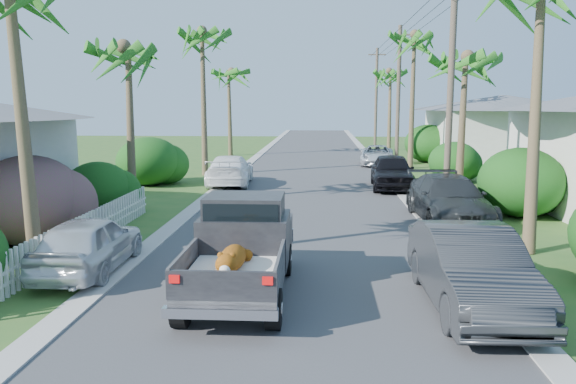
# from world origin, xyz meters

# --- Properties ---
(ground) EXTENTS (120.00, 120.00, 0.00)m
(ground) POSITION_xyz_m (0.00, 0.00, 0.00)
(ground) COLOR #2F5A21
(ground) RESTS_ON ground
(road) EXTENTS (8.00, 100.00, 0.02)m
(road) POSITION_xyz_m (0.00, 25.00, 0.01)
(road) COLOR #38383A
(road) RESTS_ON ground
(curb_left) EXTENTS (0.60, 100.00, 0.06)m
(curb_left) POSITION_xyz_m (-4.30, 25.00, 0.03)
(curb_left) COLOR #A5A39E
(curb_left) RESTS_ON ground
(curb_right) EXTENTS (0.60, 100.00, 0.06)m
(curb_right) POSITION_xyz_m (4.30, 25.00, 0.03)
(curb_right) COLOR #A5A39E
(curb_right) RESTS_ON ground
(pickup_truck) EXTENTS (1.98, 5.12, 2.06)m
(pickup_truck) POSITION_xyz_m (-1.09, 2.41, 1.01)
(pickup_truck) COLOR black
(pickup_truck) RESTS_ON ground
(parked_car_rn) EXTENTS (1.81, 4.89, 1.60)m
(parked_car_rn) POSITION_xyz_m (3.60, 1.51, 0.80)
(parked_car_rn) COLOR #2A2B2E
(parked_car_rn) RESTS_ON ground
(parked_car_rm) EXTENTS (2.44, 5.50, 1.57)m
(parked_car_rm) POSITION_xyz_m (5.00, 9.80, 0.78)
(parked_car_rm) COLOR #27292B
(parked_car_rm) RESTS_ON ground
(parked_car_rf) EXTENTS (2.18, 4.91, 1.64)m
(parked_car_rf) POSITION_xyz_m (4.00, 17.44, 0.82)
(parked_car_rf) COLOR black
(parked_car_rf) RESTS_ON ground
(parked_car_rd) EXTENTS (2.57, 4.81, 1.28)m
(parked_car_rd) POSITION_xyz_m (4.31, 27.73, 0.64)
(parked_car_rd) COLOR silver
(parked_car_rd) RESTS_ON ground
(parked_car_ln) EXTENTS (1.73, 4.14, 1.40)m
(parked_car_ln) POSITION_xyz_m (-5.00, 3.43, 0.70)
(parked_car_ln) COLOR silver
(parked_car_ln) RESTS_ON ground
(parked_car_lf) EXTENTS (2.35, 5.21, 1.48)m
(parked_car_lf) POSITION_xyz_m (-3.94, 18.18, 0.74)
(parked_car_lf) COLOR white
(parked_car_lf) RESTS_ON ground
(palm_l_b) EXTENTS (4.40, 4.40, 7.40)m
(palm_l_b) POSITION_xyz_m (-6.80, 12.00, 6.15)
(palm_l_b) COLOR brown
(palm_l_b) RESTS_ON ground
(palm_l_c) EXTENTS (4.40, 4.40, 9.20)m
(palm_l_c) POSITION_xyz_m (-6.00, 22.00, 7.91)
(palm_l_c) COLOR brown
(palm_l_c) RESTS_ON ground
(palm_l_d) EXTENTS (4.40, 4.40, 7.70)m
(palm_l_d) POSITION_xyz_m (-6.50, 34.00, 6.44)
(palm_l_d) COLOR brown
(palm_l_d) RESTS_ON ground
(palm_r_b) EXTENTS (4.40, 4.40, 7.20)m
(palm_r_b) POSITION_xyz_m (6.60, 15.00, 5.95)
(palm_r_b) COLOR brown
(palm_r_b) RESTS_ON ground
(palm_r_c) EXTENTS (4.40, 4.40, 9.40)m
(palm_r_c) POSITION_xyz_m (6.20, 26.00, 8.11)
(palm_r_c) COLOR brown
(palm_r_c) RESTS_ON ground
(palm_r_d) EXTENTS (4.40, 4.40, 8.00)m
(palm_r_d) POSITION_xyz_m (6.50, 40.00, 6.74)
(palm_r_d) COLOR brown
(palm_r_d) RESTS_ON ground
(shrub_l_b) EXTENTS (3.00, 3.30, 2.60)m
(shrub_l_b) POSITION_xyz_m (-7.80, 6.00, 1.30)
(shrub_l_b) COLOR #9D165A
(shrub_l_b) RESTS_ON ground
(shrub_l_c) EXTENTS (2.40, 2.64, 2.00)m
(shrub_l_c) POSITION_xyz_m (-7.40, 10.00, 1.00)
(shrub_l_c) COLOR #123F12
(shrub_l_c) RESTS_ON ground
(shrub_l_d) EXTENTS (3.20, 3.52, 2.40)m
(shrub_l_d) POSITION_xyz_m (-8.00, 18.00, 1.20)
(shrub_l_d) COLOR #123F12
(shrub_l_d) RESTS_ON ground
(shrub_r_b) EXTENTS (3.00, 3.30, 2.50)m
(shrub_r_b) POSITION_xyz_m (7.80, 11.00, 1.25)
(shrub_r_b) COLOR #123F12
(shrub_r_b) RESTS_ON ground
(shrub_r_c) EXTENTS (2.60, 2.86, 2.10)m
(shrub_r_c) POSITION_xyz_m (7.50, 20.00, 1.05)
(shrub_r_c) COLOR #123F12
(shrub_r_c) RESTS_ON ground
(shrub_r_d) EXTENTS (3.20, 3.52, 2.60)m
(shrub_r_d) POSITION_xyz_m (8.00, 30.00, 1.30)
(shrub_r_d) COLOR #123F12
(shrub_r_d) RESTS_ON ground
(picket_fence) EXTENTS (0.10, 11.00, 1.00)m
(picket_fence) POSITION_xyz_m (-6.00, 5.50, 0.50)
(picket_fence) COLOR white
(picket_fence) RESTS_ON ground
(house_right_far) EXTENTS (9.00, 8.00, 4.60)m
(house_right_far) POSITION_xyz_m (13.00, 30.00, 2.12)
(house_right_far) COLOR silver
(house_right_far) RESTS_ON ground
(utility_pole_b) EXTENTS (1.60, 0.26, 9.00)m
(utility_pole_b) POSITION_xyz_m (5.60, 13.00, 4.60)
(utility_pole_b) COLOR brown
(utility_pole_b) RESTS_ON ground
(utility_pole_c) EXTENTS (1.60, 0.26, 9.00)m
(utility_pole_c) POSITION_xyz_m (5.60, 28.00, 4.60)
(utility_pole_c) COLOR brown
(utility_pole_c) RESTS_ON ground
(utility_pole_d) EXTENTS (1.60, 0.26, 9.00)m
(utility_pole_d) POSITION_xyz_m (5.60, 43.00, 4.60)
(utility_pole_d) COLOR brown
(utility_pole_d) RESTS_ON ground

